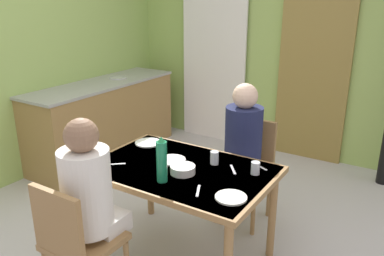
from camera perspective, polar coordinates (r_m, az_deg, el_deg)
The scene contains 23 objects.
ground_plane at distance 3.30m, azimuth -5.15°, elevation -15.83°, with size 6.28×6.28×0.00m, color #BAB7B3.
wall_back at distance 4.87m, azimuth 12.15°, elevation 12.55°, with size 4.05×0.10×2.73m, color #99B85A.
wall_left at distance 4.55m, azimuth -20.93°, elevation 11.32°, with size 0.10×3.62×2.73m, color #9BBC5D.
door_wooden at distance 4.70m, azimuth 17.15°, elevation 7.38°, with size 0.80×0.05×2.00m, color olive.
curtain_panel at distance 5.13m, azimuth 3.17°, elevation 10.78°, with size 0.90×0.03×2.30m, color white.
kitchen_counter at distance 4.81m, azimuth -12.65°, elevation 1.24°, with size 0.61×1.97×0.91m.
dining_table at distance 2.79m, azimuth -1.65°, elevation -7.21°, with size 1.27×0.85×0.72m.
chair_near_diner at distance 2.50m, azimuth -16.59°, elevation -15.40°, with size 0.40×0.40×0.87m.
chair_far_diner at distance 3.40m, azimuth 8.14°, elevation -5.17°, with size 0.40×0.40×0.87m.
person_near_diner at distance 2.43m, azimuth -14.81°, elevation -8.46°, with size 0.30×0.37×0.77m.
person_far_diner at distance 3.18m, azimuth 7.35°, elevation -1.36°, with size 0.30×0.37×0.77m.
water_bottle_green_near at distance 2.52m, azimuth -4.41°, elevation -4.71°, with size 0.07×0.07×0.31m.
serving_bowl_center at distance 2.67m, azimuth -1.34°, elevation -6.04°, with size 0.17×0.17×0.06m, color silver.
dinner_plate_near_left at distance 2.38m, azimuth 5.67°, elevation -9.97°, with size 0.19×0.19×0.01m, color white.
dinner_plate_near_right at distance 2.87m, azimuth -2.91°, elevation -4.65°, with size 0.20×0.20×0.01m, color white.
dinner_plate_far_center at distance 3.21m, azimuth -6.37°, elevation -2.13°, with size 0.21×0.21×0.01m, color white.
drinking_glass_by_near_diner at distance 2.73m, azimuth -12.68°, elevation -5.46°, with size 0.06×0.06×0.09m, color silver.
drinking_glass_by_far_diner at distance 2.80m, azimuth 3.27°, elevation -4.33°, with size 0.06×0.06×0.09m, color silver.
drinking_glass_spare_center at distance 2.68m, azimuth 9.17°, elevation -5.76°, with size 0.06×0.06×0.09m, color silver.
cutlery_knife_near at distance 2.74m, azimuth 5.96°, elevation -6.01°, with size 0.15×0.02×0.00m, color silver.
cutlery_fork_near at distance 2.86m, azimuth -11.12°, elevation -5.16°, with size 0.15×0.02×0.00m, color silver.
cutlery_knife_far at distance 2.81m, azimuth 9.76°, elevation -5.51°, with size 0.15×0.02×0.00m, color silver.
cutlery_fork_far at distance 2.45m, azimuth 0.90°, elevation -9.09°, with size 0.15×0.02×0.00m, color silver.
Camera 1 is at (1.68, -2.13, 1.88)m, focal length 36.79 mm.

